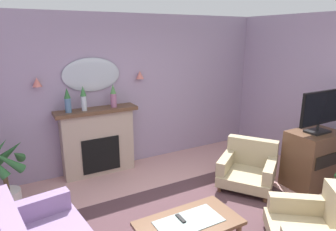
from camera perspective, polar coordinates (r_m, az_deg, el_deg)
name	(u,v)px	position (r m, az deg, el deg)	size (l,w,h in m)	color
wall_back	(128,91)	(5.44, -7.63, 4.65)	(6.42, 0.10, 2.71)	#9E8CA8
patterned_rug	(204,229)	(4.00, 7.04, -20.84)	(3.20, 2.40, 0.01)	#4C3338
fireplace	(98,142)	(5.24, -13.28, -4.97)	(1.36, 0.36, 1.16)	tan
mantel_vase_left	(68,100)	(4.91, -18.79, 2.78)	(0.10, 0.10, 0.39)	#4C7093
mantel_vase_right	(83,97)	(4.95, -15.98, 3.36)	(0.10, 0.10, 0.40)	silver
mantel_vase_centre	(113,96)	(5.09, -10.49, 3.74)	(0.10, 0.10, 0.39)	#9E6084
wall_mirror	(92,75)	(5.11, -14.52, 7.61)	(0.96, 0.06, 0.56)	#B2BCC6
wall_sconce_left	(37,82)	(4.92, -23.95, 5.91)	(0.14, 0.14, 0.14)	#D17066
wall_sconce_right	(140,75)	(5.34, -5.45, 7.82)	(0.14, 0.14, 0.14)	#D17066
coffee_table	(189,226)	(3.37, 4.03, -20.50)	(1.10, 0.60, 0.45)	brown
tv_remote	(181,219)	(3.36, 2.46, -19.23)	(0.04, 0.16, 0.02)	black
armchair_near_fireplace	(248,167)	(4.98, 15.24, -9.56)	(1.13, 1.13, 0.71)	tan
armchair_in_corner	(316,227)	(3.85, 26.68, -18.66)	(1.14, 1.13, 0.71)	tan
tv_cabinet	(312,159)	(5.27, 26.04, -7.50)	(0.80, 0.57, 0.90)	brown
tv_flatscreen	(320,111)	(5.02, 27.29, 0.85)	(0.84, 0.24, 0.65)	black
potted_plant_tall_palm	(5,176)	(4.62, -28.93, -10.19)	(0.62, 0.64, 1.02)	silver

